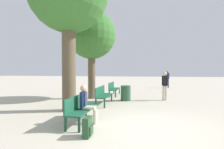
# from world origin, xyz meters

# --- Properties ---
(ground_plane) EXTENTS (80.00, 80.00, 0.00)m
(ground_plane) POSITION_xyz_m (0.00, 0.00, 0.00)
(ground_plane) COLOR beige
(bench_row_0) EXTENTS (0.48, 1.79, 0.86)m
(bench_row_0) POSITION_xyz_m (-2.02, 0.16, 0.49)
(bench_row_0) COLOR #195138
(bench_row_0) RESTS_ON ground_plane
(bench_row_1) EXTENTS (0.48, 1.79, 0.86)m
(bench_row_1) POSITION_xyz_m (-2.02, 3.21, 0.49)
(bench_row_1) COLOR #195138
(bench_row_1) RESTS_ON ground_plane
(bench_row_2) EXTENTS (0.48, 1.79, 0.86)m
(bench_row_2) POSITION_xyz_m (-2.02, 6.26, 0.49)
(bench_row_2) COLOR #195138
(bench_row_2) RESTS_ON ground_plane
(tree_row_1) EXTENTS (2.84, 2.84, 5.16)m
(tree_row_1) POSITION_xyz_m (-3.06, 4.80, 3.68)
(tree_row_1) COLOR brown
(tree_row_1) RESTS_ON ground_plane
(person_seated) EXTENTS (0.55, 0.31, 1.20)m
(person_seated) POSITION_xyz_m (-1.80, 0.14, 0.64)
(person_seated) COLOR beige
(person_seated) RESTS_ON ground_plane
(backpack) EXTENTS (0.20, 0.35, 0.50)m
(backpack) POSITION_xyz_m (-1.41, -0.94, 0.24)
(backpack) COLOR #284C2D
(backpack) RESTS_ON ground_plane
(pedestrian_near) EXTENTS (0.32, 0.25, 1.57)m
(pedestrian_near) POSITION_xyz_m (1.10, 4.88, 0.90)
(pedestrian_near) COLOR beige
(pedestrian_near) RESTS_ON ground_plane
(pedestrian_mid) EXTENTS (0.33, 0.25, 1.63)m
(pedestrian_mid) POSITION_xyz_m (2.17, 12.02, 0.94)
(pedestrian_mid) COLOR #384260
(pedestrian_mid) RESTS_ON ground_plane
(trash_bin) EXTENTS (0.54, 0.54, 0.82)m
(trash_bin) POSITION_xyz_m (-1.01, 4.42, 0.41)
(trash_bin) COLOR #2D5138
(trash_bin) RESTS_ON ground_plane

